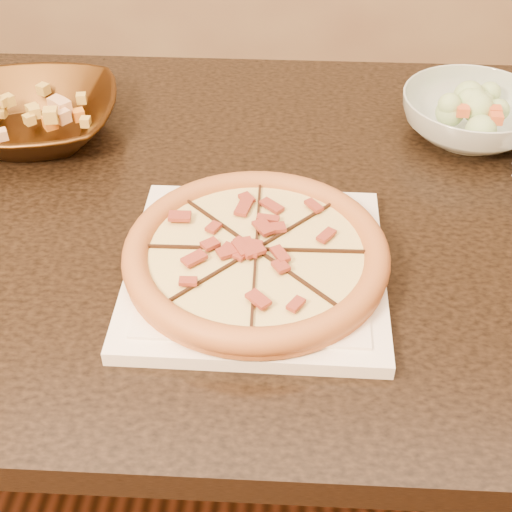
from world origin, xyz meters
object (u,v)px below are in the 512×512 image
(pizza, at_px, (256,253))
(salad_bowl, at_px, (471,116))
(dining_table, at_px, (189,256))
(plate, at_px, (256,268))
(bronze_bowl, at_px, (33,118))

(pizza, bearing_deg, salad_bowl, 49.68)
(dining_table, height_order, salad_bowl, salad_bowl)
(dining_table, xyz_separation_m, pizza, (0.11, -0.15, 0.14))
(plate, distance_m, pizza, 0.02)
(pizza, relative_size, bronze_bowl, 1.22)
(pizza, bearing_deg, dining_table, 127.30)
(dining_table, distance_m, salad_bowl, 0.48)
(plate, distance_m, bronze_bowl, 0.46)
(dining_table, xyz_separation_m, bronze_bowl, (-0.25, 0.14, 0.14))
(bronze_bowl, relative_size, salad_bowl, 1.21)
(dining_table, bearing_deg, pizza, -52.70)
(pizza, height_order, salad_bowl, salad_bowl)
(dining_table, distance_m, pizza, 0.23)
(plate, height_order, pizza, pizza)
(bronze_bowl, height_order, salad_bowl, salad_bowl)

